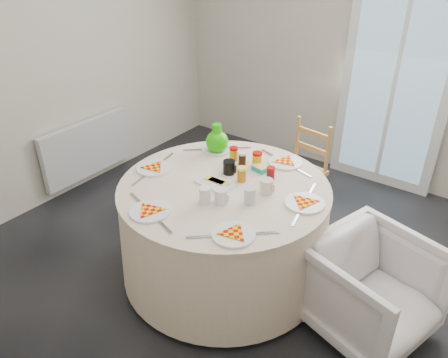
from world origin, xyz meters
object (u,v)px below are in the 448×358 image
Objects in this scene: table at (224,230)px; green_pitcher at (217,138)px; wooden_chair at (300,166)px; radiator at (87,148)px; armchair at (373,281)px.

green_pitcher reaches higher than table.
table is at bearing -83.38° from wooden_chair.
green_pitcher is at bearing 3.48° from radiator.
armchair is at bearing -33.49° from wooden_chair.
armchair is at bearing 5.44° from table.
table is 2.08× the size of armchair.
green_pitcher reaches higher than wooden_chair.
armchair is at bearing 10.73° from green_pitcher.
green_pitcher is at bearing 131.96° from table.
table is at bearing 112.26° from armchair.
radiator is 4.43× the size of green_pitcher.
radiator is 2.07m from wooden_chair.
radiator is at bearing -154.42° from green_pitcher.
radiator is 1.61m from green_pitcher.
table is (1.87, -0.29, -0.01)m from radiator.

